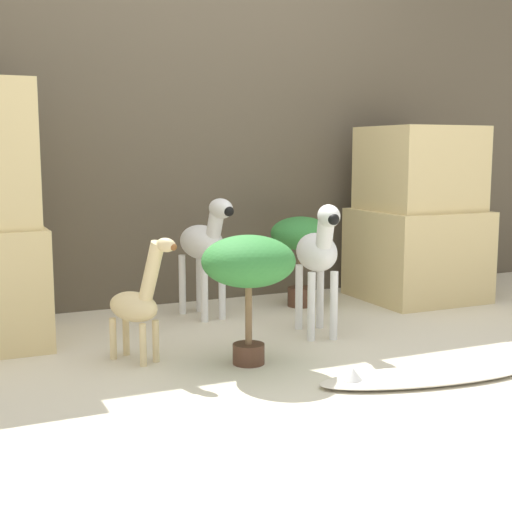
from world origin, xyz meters
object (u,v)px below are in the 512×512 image
object	(u,v)px
zebra_left	(205,242)
potted_palm_back	(248,266)
zebra_right	(318,253)
surfboard	(424,375)
potted_palm_front	(301,240)
giraffe_figurine	(138,302)

from	to	relation	value
zebra_left	potted_palm_back	xyz separation A→B (m)	(-0.13, -0.90, 0.01)
zebra_left	zebra_right	bearing A→B (deg)	-58.08
zebra_right	surfboard	xyz separation A→B (m)	(0.05, -0.79, -0.41)
zebra_right	potted_palm_front	size ratio (longest dim) A/B	1.25
potted_palm_back	surfboard	world-z (taller)	potted_palm_back
zebra_left	potted_palm_back	size ratio (longest dim) A/B	1.19
zebra_left	giraffe_figurine	world-z (taller)	zebra_left
potted_palm_front	potted_palm_back	world-z (taller)	potted_palm_back
potted_palm_front	potted_palm_back	distance (m)	1.21
zebra_left	potted_palm_front	size ratio (longest dim) A/B	1.25
potted_palm_front	potted_palm_back	xyz separation A→B (m)	(-0.76, -0.94, 0.03)
potted_palm_back	surfboard	distance (m)	0.86
potted_palm_front	surfboard	distance (m)	1.51
zebra_left	potted_palm_back	bearing A→B (deg)	-98.36
zebra_right	potted_palm_back	xyz separation A→B (m)	(-0.51, -0.29, 0.01)
zebra_right	zebra_left	distance (m)	0.72
zebra_right	potted_palm_back	distance (m)	0.59
surfboard	giraffe_figurine	bearing A→B (deg)	143.70
potted_palm_back	potted_palm_front	bearing A→B (deg)	51.23
zebra_right	potted_palm_back	world-z (taller)	zebra_right
zebra_right	potted_palm_front	bearing A→B (deg)	69.24
giraffe_figurine	surfboard	world-z (taller)	giraffe_figurine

